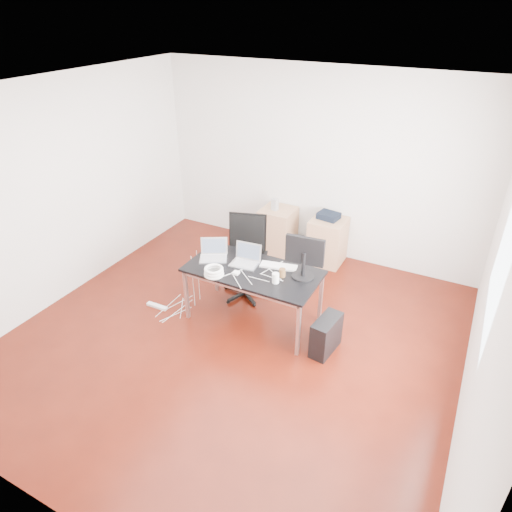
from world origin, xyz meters
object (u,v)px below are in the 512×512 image
at_px(filing_cabinet_left, 278,230).
at_px(office_chair, 246,253).
at_px(filing_cabinet_right, 327,241).
at_px(desk, 253,274).
at_px(pc_tower, 326,335).

bearing_deg(filing_cabinet_left, office_chair, -84.21).
bearing_deg(office_chair, filing_cabinet_right, 44.20).
relative_size(filing_cabinet_left, filing_cabinet_right, 1.00).
xyz_separation_m(desk, pc_tower, (1.01, -0.13, -0.46)).
height_order(desk, office_chair, office_chair).
xyz_separation_m(office_chair, filing_cabinet_left, (-0.13, 1.29, -0.26)).
bearing_deg(office_chair, filing_cabinet_left, 78.27).
distance_m(filing_cabinet_right, pc_tower, 2.06).
bearing_deg(pc_tower, office_chair, 162.42).
height_order(office_chair, pc_tower, office_chair).
bearing_deg(filing_cabinet_right, desk, -99.80).
xyz_separation_m(desk, filing_cabinet_left, (-0.51, 1.81, -0.33)).
xyz_separation_m(desk, office_chair, (-0.38, 0.51, -0.07)).
distance_m(office_chair, pc_tower, 1.58).
distance_m(filing_cabinet_left, pc_tower, 2.47).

